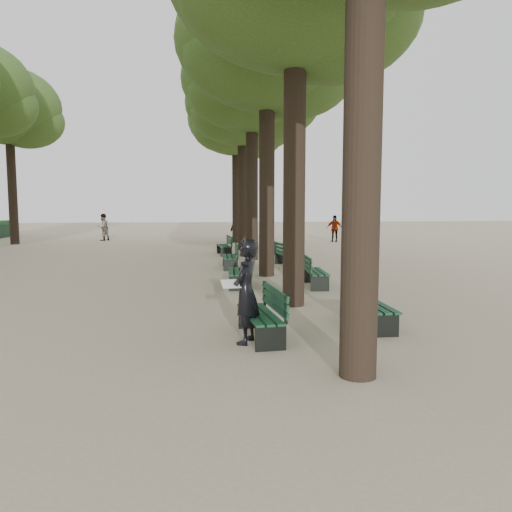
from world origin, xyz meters
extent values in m
plane|color=tan|center=(0.00, 0.00, 0.00)|extent=(120.00, 120.00, 0.00)
cylinder|color=#33261C|center=(1.50, -2.00, 3.75)|extent=(0.52, 0.52, 7.50)
cylinder|color=#33261C|center=(1.50, 3.00, 3.75)|extent=(0.52, 0.52, 7.50)
cylinder|color=#33261C|center=(1.50, 8.00, 3.75)|extent=(0.52, 0.52, 7.50)
ellipsoid|color=#2E4F1B|center=(1.50, 8.00, 7.70)|extent=(6.00, 6.00, 4.50)
cylinder|color=#33261C|center=(1.50, 13.00, 3.75)|extent=(0.52, 0.52, 7.50)
ellipsoid|color=#2E4F1B|center=(1.50, 13.00, 7.70)|extent=(6.00, 6.00, 4.50)
cylinder|color=#33261C|center=(1.50, 18.00, 3.75)|extent=(0.52, 0.52, 7.50)
ellipsoid|color=#2E4F1B|center=(1.50, 18.00, 7.70)|extent=(6.00, 6.00, 4.50)
cylinder|color=#33261C|center=(1.50, 23.00, 3.75)|extent=(0.52, 0.52, 7.50)
ellipsoid|color=#2E4F1B|center=(1.50, 23.00, 7.70)|extent=(6.00, 6.00, 4.50)
cylinder|color=#33261C|center=(-12.00, 23.00, 4.00)|extent=(0.52, 0.52, 8.00)
ellipsoid|color=#2E4F1B|center=(-12.00, 23.00, 8.20)|extent=(6.00, 6.00, 4.50)
cube|color=black|center=(0.35, 0.11, 0.23)|extent=(0.70, 1.84, 0.45)
cube|color=#0D311F|center=(0.35, 0.11, 0.45)|extent=(0.72, 1.85, 0.04)
cube|color=#0D311F|center=(0.63, 0.14, 0.72)|extent=(0.23, 1.79, 0.40)
cube|color=black|center=(0.35, 5.89, 0.23)|extent=(0.62, 1.83, 0.45)
cube|color=#0D311F|center=(0.35, 5.89, 0.45)|extent=(0.64, 1.83, 0.04)
cube|color=#0D311F|center=(0.63, 5.87, 0.72)|extent=(0.14, 1.80, 0.40)
cube|color=black|center=(0.35, 10.10, 0.23)|extent=(0.56, 1.81, 0.45)
cube|color=#0D311F|center=(0.35, 10.10, 0.45)|extent=(0.58, 1.81, 0.04)
cube|color=#0D311F|center=(0.63, 10.09, 0.72)|extent=(0.08, 1.80, 0.40)
cube|color=black|center=(0.35, 15.15, 0.23)|extent=(0.67, 1.84, 0.45)
cube|color=#0D311F|center=(0.35, 15.15, 0.45)|extent=(0.69, 1.84, 0.04)
cube|color=#0D311F|center=(0.63, 15.17, 0.72)|extent=(0.19, 1.80, 0.40)
cube|color=black|center=(2.65, 0.76, 0.23)|extent=(0.54, 1.81, 0.45)
cube|color=#0D311F|center=(2.65, 0.76, 0.45)|extent=(0.56, 1.81, 0.04)
cube|color=#0D311F|center=(2.37, 0.75, 0.72)|extent=(0.06, 1.80, 0.40)
cube|color=black|center=(2.65, 5.61, 0.23)|extent=(0.61, 1.83, 0.45)
cube|color=#0D311F|center=(2.65, 5.61, 0.45)|extent=(0.63, 1.83, 0.04)
cube|color=#0D311F|center=(2.37, 5.63, 0.72)|extent=(0.14, 1.80, 0.40)
cube|color=black|center=(2.65, 10.59, 0.23)|extent=(0.76, 1.85, 0.45)
cube|color=#0D311F|center=(2.65, 10.59, 0.45)|extent=(0.78, 1.86, 0.04)
cube|color=#0D311F|center=(2.37, 10.55, 0.72)|extent=(0.29, 1.79, 0.40)
cube|color=black|center=(2.65, 15.82, 0.23)|extent=(0.56, 1.81, 0.45)
cube|color=#0D311F|center=(2.65, 15.82, 0.45)|extent=(0.58, 1.81, 0.04)
cube|color=#0D311F|center=(2.37, 15.82, 0.72)|extent=(0.08, 1.80, 0.40)
imported|color=black|center=(0.09, -0.13, 0.91)|extent=(0.61, 0.81, 1.82)
cube|color=white|center=(-0.16, -0.13, 1.05)|extent=(0.37, 0.29, 0.12)
imported|color=#262628|center=(1.66, 23.92, 0.95)|extent=(1.20, 1.05, 1.89)
imported|color=#262628|center=(-7.25, 25.57, 0.90)|extent=(0.81, 0.91, 1.80)
imported|color=#262628|center=(7.81, 22.79, 0.86)|extent=(1.06, 0.69, 1.72)
camera|label=1|loc=(-0.65, -8.62, 2.41)|focal=35.00mm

